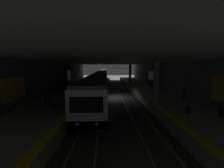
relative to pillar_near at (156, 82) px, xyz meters
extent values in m
plane|color=#42423F|center=(7.74, 4.35, -3.33)|extent=(120.00, 120.00, 0.00)
cube|color=gray|center=(7.74, 1.43, -3.25)|extent=(60.00, 0.09, 0.16)
cube|color=gray|center=(7.74, 2.87, -3.25)|extent=(60.00, 0.09, 0.16)
cube|color=gray|center=(7.74, 5.83, -3.25)|extent=(60.00, 0.09, 0.16)
cube|color=gray|center=(7.74, 7.27, -3.25)|extent=(60.00, 0.09, 0.16)
cube|color=#A8A59E|center=(7.74, -2.20, -2.80)|extent=(60.00, 5.30, 1.05)
cube|color=yellow|center=(7.74, 0.15, -2.27)|extent=(60.00, 0.60, 0.01)
cube|color=#A8A59E|center=(7.74, 10.90, -2.80)|extent=(60.00, 5.30, 1.05)
cube|color=yellow|center=(7.74, 8.55, -2.27)|extent=(60.00, 0.60, 0.01)
cube|color=slate|center=(7.74, -5.10, -0.53)|extent=(60.00, 0.50, 5.60)
cube|color=gold|center=(-3.05, -4.82, -0.38)|extent=(2.97, 0.06, 2.29)
cube|color=gold|center=(17.80, -4.82, -0.38)|extent=(3.54, 0.06, 1.93)
cube|color=slate|center=(7.74, 13.80, -0.53)|extent=(60.00, 0.50, 5.60)
cube|color=gold|center=(-1.78, 13.52, -0.38)|extent=(3.14, 0.06, 2.00)
cube|color=orange|center=(17.38, 13.52, -0.38)|extent=(2.71, 0.06, 2.39)
cube|color=beige|center=(7.74, 4.35, 2.47)|extent=(60.00, 19.40, 0.40)
cylinder|color=gray|center=(0.00, 0.00, 0.00)|extent=(0.56, 0.56, 4.55)
cylinder|color=gray|center=(17.48, 0.00, 0.00)|extent=(0.56, 0.56, 4.55)
cube|color=#B7BCC6|center=(3.29, 6.55, -1.27)|extent=(17.73, 2.80, 2.70)
cube|color=#14663D|center=(3.29, 6.55, -2.33)|extent=(17.73, 2.82, 0.56)
cube|color=black|center=(3.29, 6.55, -0.92)|extent=(16.32, 2.83, 0.90)
cube|color=#47474C|center=(3.29, 6.55, 0.21)|extent=(17.38, 2.58, 0.24)
cube|color=black|center=(-1.59, 6.55, -2.79)|extent=(2.20, 1.64, 0.76)
cube|color=black|center=(8.17, 6.55, -2.79)|extent=(2.20, 1.64, 0.76)
cube|color=black|center=(-5.60, 6.55, -0.92)|extent=(0.04, 2.24, 1.10)
cylinder|color=silver|center=(-5.60, 5.90, -2.27)|extent=(0.04, 0.24, 0.24)
cylinder|color=silver|center=(-5.60, 7.20, -2.27)|extent=(0.04, 0.24, 0.24)
cube|color=#B7BCC6|center=(21.62, 6.55, -1.27)|extent=(17.73, 2.80, 2.70)
cube|color=#14663D|center=(21.62, 6.55, -2.33)|extent=(17.73, 2.82, 0.56)
cube|color=black|center=(21.62, 6.55, -0.92)|extent=(16.32, 2.83, 0.90)
cube|color=#47474C|center=(21.62, 6.55, 0.21)|extent=(17.38, 2.58, 0.24)
cube|color=black|center=(16.75, 6.55, -2.79)|extent=(2.20, 1.64, 0.76)
cube|color=black|center=(26.50, 6.55, -2.79)|extent=(2.20, 1.64, 0.76)
cube|color=#B7BCC6|center=(39.96, 6.55, -1.27)|extent=(17.73, 2.80, 2.70)
cube|color=#14663D|center=(39.96, 6.55, -2.33)|extent=(17.73, 2.82, 0.56)
cube|color=black|center=(39.96, 6.55, -0.92)|extent=(16.32, 2.83, 0.90)
cube|color=#47474C|center=(39.96, 6.55, 0.21)|extent=(17.38, 2.58, 0.24)
cube|color=black|center=(35.08, 6.55, -2.79)|extent=(2.20, 1.64, 0.76)
cube|color=black|center=(44.83, 6.55, -2.79)|extent=(2.20, 1.64, 0.76)
cylinder|color=#262628|center=(16.58, -4.10, -2.07)|extent=(0.08, 0.08, 0.42)
cylinder|color=#262628|center=(17.94, -4.10, -2.07)|extent=(0.08, 0.08, 0.42)
cube|color=#4C4C51|center=(17.26, -4.10, -1.82)|extent=(1.70, 0.44, 0.08)
cube|color=#4C4C51|center=(17.26, -4.32, -1.62)|extent=(1.70, 0.06, 0.40)
cylinder|color=#262628|center=(13.01, 12.80, -2.07)|extent=(0.08, 0.08, 0.42)
cylinder|color=#262628|center=(14.37, 12.80, -2.07)|extent=(0.08, 0.08, 0.42)
cube|color=#4C4C51|center=(13.69, 12.80, -1.82)|extent=(1.70, 0.44, 0.08)
cube|color=#4C4C51|center=(13.69, 13.02, -1.62)|extent=(1.70, 0.06, 0.40)
cylinder|color=#262628|center=(17.05, 12.80, -2.07)|extent=(0.08, 0.08, 0.42)
cylinder|color=#262628|center=(18.41, 12.80, -2.07)|extent=(0.08, 0.08, 0.42)
cube|color=#4C4C51|center=(17.73, 12.80, -1.82)|extent=(1.70, 0.44, 0.08)
cube|color=#4C4C51|center=(17.73, 13.02, -1.62)|extent=(1.70, 0.06, 0.40)
cylinder|color=#363636|center=(1.76, -4.08, -1.88)|extent=(0.16, 0.16, 0.79)
cylinder|color=#363636|center=(1.96, -4.08, -1.88)|extent=(0.16, 0.16, 0.79)
cube|color=#284C93|center=(1.86, -4.08, -1.21)|extent=(0.36, 0.22, 0.56)
cylinder|color=#284C93|center=(1.61, -4.08, -1.26)|extent=(0.10, 0.10, 0.53)
cylinder|color=#284C93|center=(2.11, -4.08, -1.26)|extent=(0.10, 0.10, 0.53)
sphere|color=tan|center=(1.86, -4.08, -0.82)|extent=(0.21, 0.21, 0.21)
cylinder|color=#262626|center=(-4.75, -3.50, -1.88)|extent=(0.16, 0.16, 0.79)
cylinder|color=#262626|center=(-4.55, -3.50, -1.88)|extent=(0.16, 0.16, 0.79)
cube|color=#2D754C|center=(-4.65, -3.50, -1.21)|extent=(0.36, 0.22, 0.56)
cylinder|color=#2D754C|center=(-4.40, -3.50, -1.26)|extent=(0.10, 0.10, 0.53)
sphere|color=tan|center=(-4.65, -3.50, -0.82)|extent=(0.21, 0.21, 0.21)
cylinder|color=#2C2C2C|center=(-3.04, 9.67, -1.86)|extent=(0.16, 0.16, 0.82)
cylinder|color=#2C2C2C|center=(-2.84, 9.67, -1.86)|extent=(0.16, 0.16, 0.82)
cube|color=maroon|center=(-2.94, 9.67, -1.16)|extent=(0.36, 0.22, 0.58)
cylinder|color=maroon|center=(-3.19, 9.67, -1.21)|extent=(0.10, 0.10, 0.55)
cylinder|color=maroon|center=(-2.69, 9.67, -1.21)|extent=(0.10, 0.10, 0.55)
sphere|color=tan|center=(-2.94, 9.67, -0.76)|extent=(0.22, 0.22, 0.22)
cube|color=navy|center=(-3.44, -1.60, -1.98)|extent=(0.37, 0.26, 0.59)
cylinder|color=#333333|center=(-3.44, -1.60, -1.54)|extent=(0.02, 0.02, 0.30)
cube|color=maroon|center=(13.50, -3.65, -2.08)|extent=(0.30, 0.20, 0.40)
cylinder|color=#595B5E|center=(0.48, 12.15, -1.85)|extent=(0.44, 0.44, 0.85)
camera|label=1|loc=(-15.14, 5.19, 1.61)|focal=23.55mm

